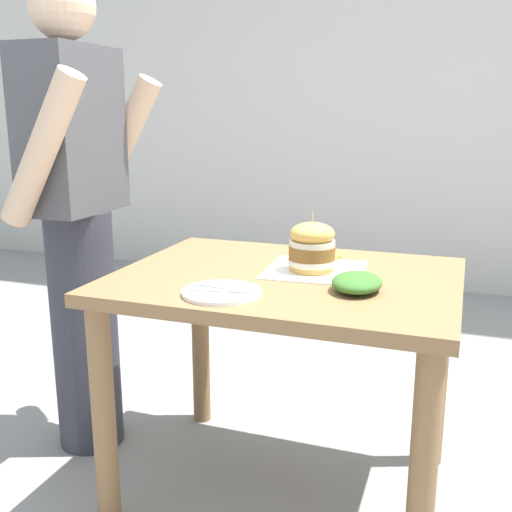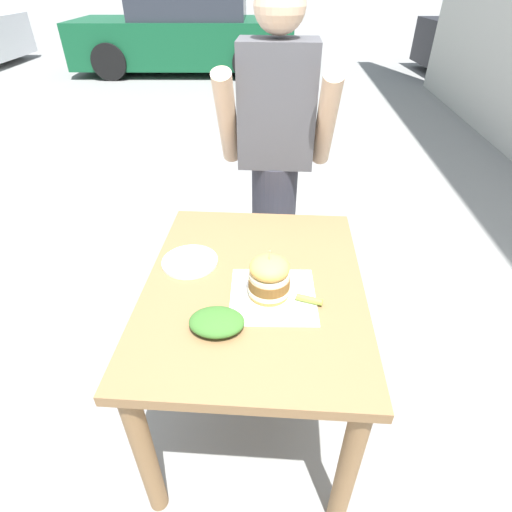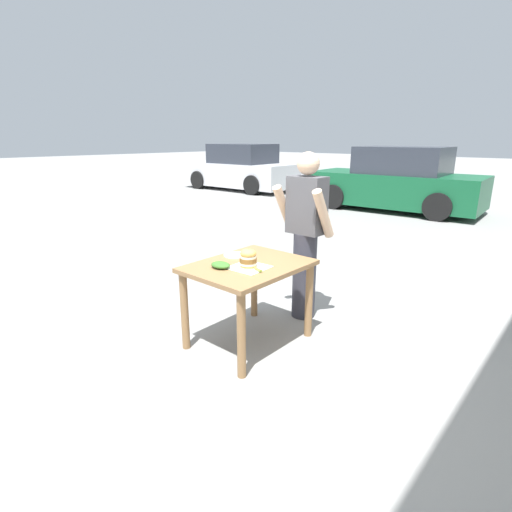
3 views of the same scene
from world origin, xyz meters
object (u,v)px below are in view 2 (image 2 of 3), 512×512
Objects in this scene: pickle_spear at (309,300)px; side_salad at (217,322)px; sandwich at (269,277)px; parked_car_mid_block at (186,32)px; side_plate_with_forks at (190,261)px; diner_across_table at (275,165)px; patio_table at (254,309)px.

side_salad is at bearing -155.59° from pickle_spear.
parked_car_mid_block reaches higher than sandwich.
side_plate_with_forks is 1.22× the size of side_salad.
parked_car_mid_block is (-1.93, 7.74, -0.11)m from sandwich.
side_plate_with_forks is at bearing 151.72° from sandwich.
diner_across_table reaches higher than side_plate_with_forks.
diner_across_table reaches higher than sandwich.
pickle_spear is at bearing -13.60° from sandwich.
sandwich is at bearing 46.80° from side_salad.
parked_car_mid_block is at bearing 104.93° from pickle_spear.
side_salad is (-0.10, -0.24, 0.16)m from patio_table.
side_plate_with_forks is 7.74m from parked_car_mid_block.
sandwich is 0.04× the size of parked_car_mid_block.
diner_across_table is at bearing 90.30° from sandwich.
diner_across_table is (-0.15, 0.89, 0.11)m from pickle_spear.
side_plate_with_forks is 0.05× the size of parked_car_mid_block.
patio_table is 0.32m from side_plate_with_forks.
sandwich is at bearing -48.83° from patio_table.
diner_across_table is 0.39× the size of parked_car_mid_block.
side_salad is 0.04× the size of parked_car_mid_block.
parked_car_mid_block is (-1.87, 7.67, 0.10)m from patio_table.
sandwich reaches higher than side_salad.
pickle_spear is 0.33m from side_salad.
side_plate_with_forks is 0.76m from diner_across_table.
sandwich is 2.07× the size of pickle_spear.
patio_table is 0.61× the size of diner_across_table.
side_plate_with_forks is (-0.32, 0.17, -0.07)m from sandwich.
pickle_spear is 0.42× the size of side_plate_with_forks.
diner_across_table is 7.15m from parked_car_mid_block.
pickle_spear is at bearing -75.07° from parked_car_mid_block.
side_plate_with_forks reaches higher than patio_table.
patio_table is at bearing -76.27° from parked_car_mid_block.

